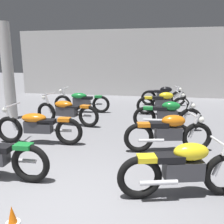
{
  "coord_description": "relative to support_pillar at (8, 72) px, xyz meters",
  "views": [
    {
      "loc": [
        1.14,
        -2.41,
        2.03
      ],
      "look_at": [
        0.0,
        3.97,
        0.55
      ],
      "focal_mm": 37.25,
      "sensor_mm": 36.0,
      "label": 1
    }
  ],
  "objects": [
    {
      "name": "motorcycle_right_row_3",
      "position": [
        5.18,
        1.57,
        -1.14
      ],
      "size": [
        1.97,
        0.56,
        0.88
      ],
      "color": "black",
      "rests_on": "ground"
    },
    {
      "name": "motorcycle_left_row_2",
      "position": [
        2.14,
        -0.38,
        -1.15
      ],
      "size": [
        2.16,
        0.68,
        0.97
      ],
      "color": "black",
      "rests_on": "ground"
    },
    {
      "name": "ground_plane",
      "position": [
        3.65,
        -4.68,
        -1.6
      ],
      "size": [
        60.0,
        60.0,
        0.0
      ],
      "primitive_type": "plane",
      "color": "gray"
    },
    {
      "name": "motorcycle_right_row_4",
      "position": [
        5.25,
        3.35,
        -1.14
      ],
      "size": [
        1.97,
        0.5,
        0.88
      ],
      "color": "black",
      "rests_on": "ground"
    },
    {
      "name": "motorcycle_right_row_1",
      "position": [
        5.17,
        -2.06,
        -1.14
      ],
      "size": [
        1.95,
        0.65,
        0.88
      ],
      "color": "black",
      "rests_on": "ground"
    },
    {
      "name": "motorcycle_left_row_1",
      "position": [
        2.08,
        -2.11,
        -1.15
      ],
      "size": [
        2.17,
        0.68,
        0.97
      ],
      "color": "black",
      "rests_on": "ground"
    },
    {
      "name": "motorcycle_right_row_0",
      "position": [
        5.29,
        -3.8,
        -1.14
      ],
      "size": [
        1.93,
        0.69,
        0.88
      ],
      "color": "black",
      "rests_on": "ground"
    },
    {
      "name": "support_pillar",
      "position": [
        0.0,
        0.0,
        0.0
      ],
      "size": [
        0.36,
        0.36,
        3.2
      ],
      "primitive_type": "cylinder",
      "color": "#BCBAB7",
      "rests_on": "ground"
    },
    {
      "name": "motorcycle_right_row_2",
      "position": [
        5.22,
        -0.37,
        -1.14
      ],
      "size": [
        1.97,
        0.48,
        0.88
      ],
      "color": "black",
      "rests_on": "ground"
    },
    {
      "name": "back_wall",
      "position": [
        3.65,
        5.91,
        0.2
      ],
      "size": [
        13.14,
        0.24,
        3.6
      ],
      "primitive_type": "cube",
      "color": "#BCBAB7",
      "rests_on": "ground"
    },
    {
      "name": "motorcycle_left_row_3",
      "position": [
        2.07,
        1.38,
        -1.15
      ],
      "size": [
        2.17,
        0.68,
        0.97
      ],
      "color": "black",
      "rests_on": "ground"
    }
  ]
}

